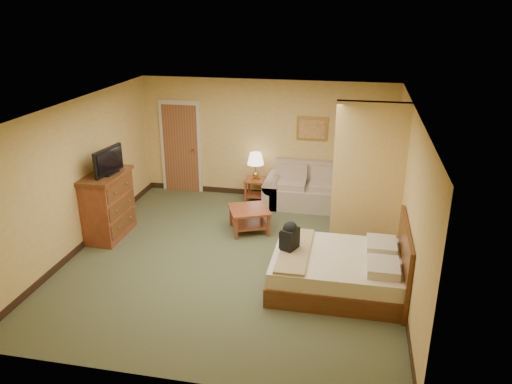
% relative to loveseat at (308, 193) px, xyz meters
% --- Properties ---
extents(floor, '(6.00, 6.00, 0.00)m').
position_rel_loveseat_xyz_m(floor, '(-0.98, -2.58, -0.30)').
color(floor, '#494F33').
rests_on(floor, ground).
extents(ceiling, '(6.00, 6.00, 0.00)m').
position_rel_loveseat_xyz_m(ceiling, '(-0.98, -2.58, 2.30)').
color(ceiling, white).
rests_on(ceiling, back_wall).
extents(back_wall, '(5.50, 0.02, 2.60)m').
position_rel_loveseat_xyz_m(back_wall, '(-0.98, 0.42, 1.00)').
color(back_wall, '#D7AF5C').
rests_on(back_wall, floor).
extents(left_wall, '(0.02, 6.00, 2.60)m').
position_rel_loveseat_xyz_m(left_wall, '(-3.73, -2.58, 1.00)').
color(left_wall, '#D7AF5C').
rests_on(left_wall, floor).
extents(right_wall, '(0.02, 6.00, 2.60)m').
position_rel_loveseat_xyz_m(right_wall, '(1.77, -2.58, 1.00)').
color(right_wall, '#D7AF5C').
rests_on(right_wall, floor).
extents(partition, '(1.20, 0.15, 2.60)m').
position_rel_loveseat_xyz_m(partition, '(1.17, -1.65, 1.00)').
color(partition, '#D7AF5C').
rests_on(partition, floor).
extents(door, '(0.94, 0.16, 2.10)m').
position_rel_loveseat_xyz_m(door, '(-2.93, 0.39, 0.73)').
color(door, beige).
rests_on(door, floor).
extents(baseboard, '(5.50, 0.02, 0.12)m').
position_rel_loveseat_xyz_m(baseboard, '(-0.98, 0.41, -0.24)').
color(baseboard, black).
rests_on(baseboard, floor).
extents(loveseat, '(1.84, 0.86, 0.93)m').
position_rel_loveseat_xyz_m(loveseat, '(0.00, 0.00, 0.00)').
color(loveseat, tan).
rests_on(loveseat, floor).
extents(side_table, '(0.46, 0.46, 0.50)m').
position_rel_loveseat_xyz_m(side_table, '(-1.15, 0.07, 0.03)').
color(side_table, maroon).
rests_on(side_table, floor).
extents(table_lamp, '(0.36, 0.36, 0.59)m').
position_rel_loveseat_xyz_m(table_lamp, '(-1.15, 0.07, 0.65)').
color(table_lamp, '#A57F3D').
rests_on(table_lamp, side_table).
extents(coffee_table, '(0.94, 0.94, 0.46)m').
position_rel_loveseat_xyz_m(coffee_table, '(-0.96, -1.46, 0.03)').
color(coffee_table, maroon).
rests_on(coffee_table, floor).
extents(wall_picture, '(0.65, 0.04, 0.51)m').
position_rel_loveseat_xyz_m(wall_picture, '(0.00, 0.40, 1.30)').
color(wall_picture, '#B78E3F').
rests_on(wall_picture, back_wall).
extents(dresser, '(0.61, 1.15, 1.23)m').
position_rel_loveseat_xyz_m(dresser, '(-3.46, -2.17, 0.32)').
color(dresser, maroon).
rests_on(dresser, floor).
extents(tv, '(0.24, 0.79, 0.48)m').
position_rel_loveseat_xyz_m(tv, '(-3.36, -2.17, 1.15)').
color(tv, black).
rests_on(tv, dresser).
extents(bed, '(1.99, 1.69, 1.09)m').
position_rel_loveseat_xyz_m(bed, '(0.83, -3.15, -0.00)').
color(bed, '#502812').
rests_on(bed, floor).
extents(backpack, '(0.29, 0.33, 0.49)m').
position_rel_loveseat_xyz_m(backpack, '(0.04, -3.15, 0.49)').
color(backpack, black).
rests_on(backpack, bed).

